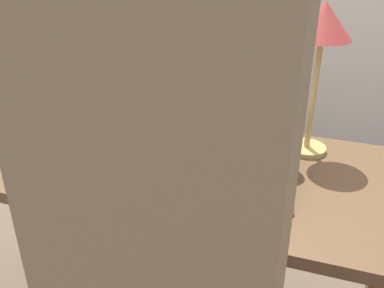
{
  "coord_description": "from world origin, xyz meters",
  "views": [
    {
      "loc": [
        0.4,
        -1.07,
        1.38
      ],
      "look_at": [
        0.05,
        -0.02,
        0.82
      ],
      "focal_mm": 40.0,
      "sensor_mm": 36.0,
      "label": 1
    }
  ],
  "objects_px": {
    "book_stack_tall": "(57,109)",
    "reading_lamp": "(322,33)",
    "book_standing_upright": "(108,108)",
    "open_book": "(199,167)",
    "coffee_mug": "(281,154)"
  },
  "relations": [
    {
      "from": "book_standing_upright",
      "to": "reading_lamp",
      "type": "relative_size",
      "value": 0.44
    },
    {
      "from": "reading_lamp",
      "to": "coffee_mug",
      "type": "xyz_separation_m",
      "value": [
        -0.06,
        -0.15,
        -0.32
      ]
    },
    {
      "from": "open_book",
      "to": "reading_lamp",
      "type": "relative_size",
      "value": 1.23
    },
    {
      "from": "open_book",
      "to": "reading_lamp",
      "type": "height_order",
      "value": "reading_lamp"
    },
    {
      "from": "book_stack_tall",
      "to": "book_standing_upright",
      "type": "distance_m",
      "value": 0.18
    },
    {
      "from": "reading_lamp",
      "to": "coffee_mug",
      "type": "relative_size",
      "value": 3.83
    },
    {
      "from": "open_book",
      "to": "coffee_mug",
      "type": "distance_m",
      "value": 0.24
    },
    {
      "from": "open_book",
      "to": "coffee_mug",
      "type": "height_order",
      "value": "coffee_mug"
    },
    {
      "from": "open_book",
      "to": "reading_lamp",
      "type": "distance_m",
      "value": 0.51
    },
    {
      "from": "book_stack_tall",
      "to": "book_standing_upright",
      "type": "relative_size",
      "value": 1.53
    },
    {
      "from": "book_standing_upright",
      "to": "coffee_mug",
      "type": "xyz_separation_m",
      "value": [
        0.59,
        -0.05,
        -0.05
      ]
    },
    {
      "from": "book_stack_tall",
      "to": "open_book",
      "type": "bearing_deg",
      "value": -12.51
    },
    {
      "from": "book_stack_tall",
      "to": "book_standing_upright",
      "type": "xyz_separation_m",
      "value": [
        0.18,
        0.03,
        0.01
      ]
    },
    {
      "from": "book_stack_tall",
      "to": "reading_lamp",
      "type": "relative_size",
      "value": 0.67
    },
    {
      "from": "book_standing_upright",
      "to": "coffee_mug",
      "type": "distance_m",
      "value": 0.59
    }
  ]
}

